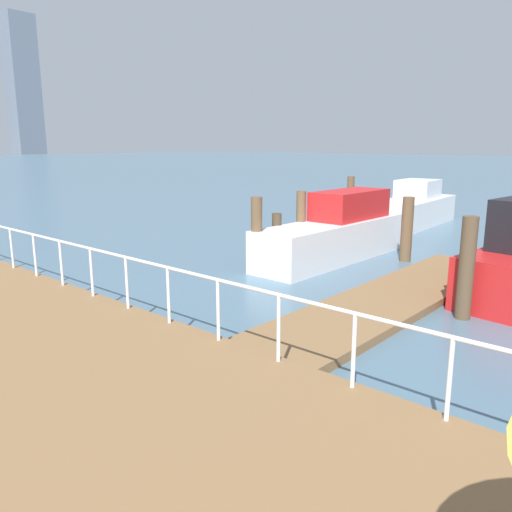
{
  "coord_description": "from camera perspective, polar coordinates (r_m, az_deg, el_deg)",
  "views": [
    {
      "loc": [
        -8.86,
        3.75,
        3.66
      ],
      "look_at": [
        -1.09,
        10.59,
        1.37
      ],
      "focal_mm": 36.06,
      "sensor_mm": 36.0,
      "label": 1
    }
  ],
  "objects": [
    {
      "name": "skyline_tower_7",
      "position": [
        189.13,
        -24.44,
        16.85
      ],
      "size": [
        9.3,
        7.25,
        43.31
      ],
      "primitive_type": "cube",
      "rotation": [
        0.0,
        0.0,
        0.06
      ],
      "color": "slate",
      "rests_on": "ground_plane"
    },
    {
      "name": "ground_plane",
      "position": [
        18.87,
        -19.66,
        0.54
      ],
      "size": [
        300.0,
        300.0,
        0.0
      ],
      "primitive_type": "plane",
      "color": "slate"
    },
    {
      "name": "dock_piling_1",
      "position": [
        14.43,
        0.06,
        2.24
      ],
      "size": [
        0.32,
        0.32,
        2.19
      ],
      "primitive_type": "cylinder",
      "color": "brown",
      "rests_on": "ground_plane"
    },
    {
      "name": "dock_piling_4",
      "position": [
        20.8,
        10.38,
        5.43
      ],
      "size": [
        0.28,
        0.28,
        2.37
      ],
      "primitive_type": "cylinder",
      "color": "brown",
      "rests_on": "ground_plane"
    },
    {
      "name": "dock_piling_3",
      "position": [
        16.28,
        4.99,
        3.36
      ],
      "size": [
        0.3,
        0.3,
        2.19
      ],
      "primitive_type": "cylinder",
      "color": "brown",
      "rests_on": "ground_plane"
    },
    {
      "name": "dock_piling_5",
      "position": [
        11.58,
        22.31,
        -1.28
      ],
      "size": [
        0.32,
        0.32,
        2.19
      ],
      "primitive_type": "cylinder",
      "color": "brown",
      "rests_on": "ground_plane"
    },
    {
      "name": "boardwalk_railing",
      "position": [
        8.54,
        -4.25,
        -4.22
      ],
      "size": [
        0.06,
        31.12,
        1.08
      ],
      "color": "white",
      "rests_on": "boardwalk"
    },
    {
      "name": "dock_piling_0",
      "position": [
        16.73,
        16.39,
        2.86
      ],
      "size": [
        0.36,
        0.36,
        2.03
      ],
      "primitive_type": "cylinder",
      "color": "brown",
      "rests_on": "ground_plane"
    },
    {
      "name": "floating_dock",
      "position": [
        12.34,
        14.54,
        -4.76
      ],
      "size": [
        10.47,
        2.0,
        0.18
      ],
      "primitive_type": "cube",
      "color": "olive",
      "rests_on": "ground_plane"
    },
    {
      "name": "moored_boat_1",
      "position": [
        16.65,
        9.06,
        2.56
      ],
      "size": [
        6.56,
        1.67,
        2.15
      ],
      "color": "white",
      "rests_on": "ground_plane"
    },
    {
      "name": "dock_piling_2",
      "position": [
        15.57,
        2.3,
        1.86
      ],
      "size": [
        0.29,
        0.29,
        1.59
      ],
      "primitive_type": "cylinder",
      "color": "#473826",
      "rests_on": "ground_plane"
    },
    {
      "name": "moored_boat_3",
      "position": [
        24.34,
        17.04,
        5.06
      ],
      "size": [
        6.11,
        2.29,
        2.02
      ],
      "color": "white",
      "rests_on": "ground_plane"
    }
  ]
}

